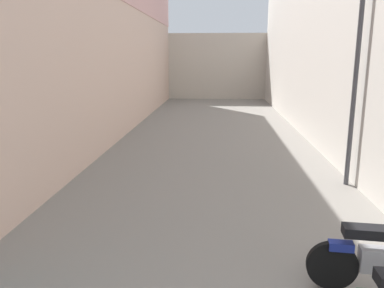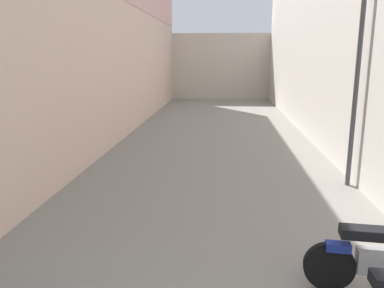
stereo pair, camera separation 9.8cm
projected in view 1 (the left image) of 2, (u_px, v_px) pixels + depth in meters
The scene contains 5 objects.
ground_plane at pixel (212, 155), 10.99m from camera, with size 41.54×41.54×0.00m, color gray.
building_left at pixel (110, 12), 12.22m from camera, with size 0.45×25.54×8.10m.
building_right at pixel (322, 37), 11.98m from camera, with size 0.45×25.54×6.59m.
building_far_end at pixel (217, 66), 25.88m from camera, with size 9.23×2.00×4.16m, color beige.
street_lamp at pixel (354, 49), 7.85m from camera, with size 0.79×0.18×4.94m.
Camera 1 is at (0.17, 0.11, 2.73)m, focal length 36.35 mm.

